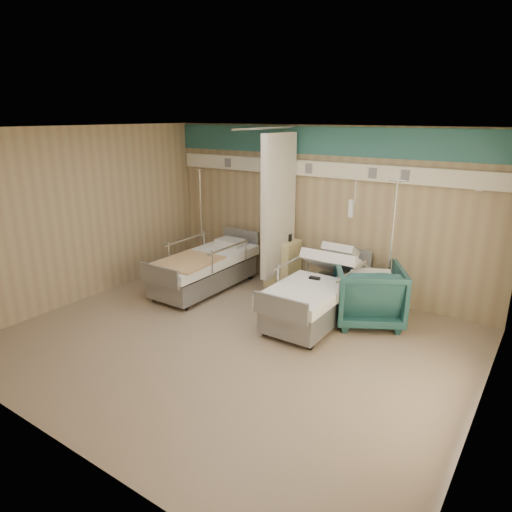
# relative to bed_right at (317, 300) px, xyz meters

# --- Properties ---
(ground) EXTENTS (6.00, 5.00, 0.00)m
(ground) POSITION_rel_bed_right_xyz_m (-0.60, -1.30, -0.32)
(ground) COLOR gray
(ground) RESTS_ON ground
(room_walls) EXTENTS (6.04, 5.04, 2.82)m
(room_walls) POSITION_rel_bed_right_xyz_m (-0.63, -1.05, 1.55)
(room_walls) COLOR tan
(room_walls) RESTS_ON ground
(bed_right) EXTENTS (1.00, 2.16, 0.63)m
(bed_right) POSITION_rel_bed_right_xyz_m (0.00, 0.00, 0.00)
(bed_right) COLOR white
(bed_right) RESTS_ON ground
(bed_left) EXTENTS (1.00, 2.16, 0.63)m
(bed_left) POSITION_rel_bed_right_xyz_m (-2.20, 0.00, 0.00)
(bed_left) COLOR white
(bed_left) RESTS_ON ground
(bedside_cabinet) EXTENTS (0.50, 0.48, 0.85)m
(bedside_cabinet) POSITION_rel_bed_right_xyz_m (-1.15, 0.90, 0.11)
(bedside_cabinet) COLOR beige
(bedside_cabinet) RESTS_ON ground
(visitor_armchair) EXTENTS (1.31, 1.32, 0.89)m
(visitor_armchair) POSITION_rel_bed_right_xyz_m (0.65, 0.34, 0.13)
(visitor_armchair) COLOR #1D4848
(visitor_armchair) RESTS_ON ground
(waffle_blanket) EXTENTS (0.74, 0.70, 0.07)m
(waffle_blanket) POSITION_rel_bed_right_xyz_m (0.68, 0.31, 0.60)
(waffle_blanket) COLOR white
(waffle_blanket) RESTS_ON visitor_armchair
(iv_stand_right) EXTENTS (0.37, 0.37, 2.07)m
(iv_stand_right) POSITION_rel_bed_right_xyz_m (0.78, 0.81, 0.11)
(iv_stand_right) COLOR silver
(iv_stand_right) RESTS_ON ground
(iv_stand_left) EXTENTS (0.36, 0.36, 2.00)m
(iv_stand_left) POSITION_rel_bed_right_xyz_m (-2.90, 0.76, 0.09)
(iv_stand_left) COLOR silver
(iv_stand_left) RESTS_ON ground
(call_remote) EXTENTS (0.17, 0.09, 0.04)m
(call_remote) POSITION_rel_bed_right_xyz_m (-0.06, 0.00, 0.33)
(call_remote) COLOR black
(call_remote) RESTS_ON bed_right
(tan_blanket) EXTENTS (0.86, 1.06, 0.04)m
(tan_blanket) POSITION_rel_bed_right_xyz_m (-2.15, -0.46, 0.33)
(tan_blanket) COLOR tan
(tan_blanket) RESTS_ON bed_left
(toiletry_bag) EXTENTS (0.26, 0.21, 0.12)m
(toiletry_bag) POSITION_rel_bed_right_xyz_m (-1.13, 0.94, 0.60)
(toiletry_bag) COLOR black
(toiletry_bag) RESTS_ON bedside_cabinet
(white_cup) EXTENTS (0.10, 0.10, 0.13)m
(white_cup) POSITION_rel_bed_right_xyz_m (-1.30, 0.93, 0.60)
(white_cup) COLOR white
(white_cup) RESTS_ON bedside_cabinet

